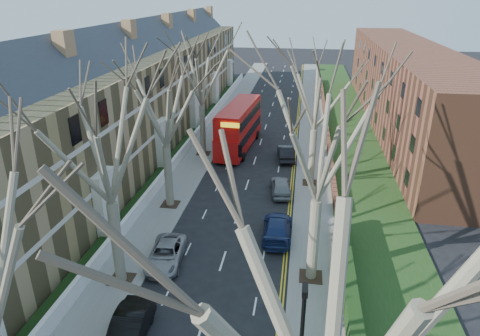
% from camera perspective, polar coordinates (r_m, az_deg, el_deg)
% --- Properties ---
extents(pavement_left, '(3.00, 102.00, 0.12)m').
position_cam_1_polar(pavement_left, '(56.54, -2.65, 5.84)').
color(pavement_left, slate).
rests_on(pavement_left, ground).
extents(pavement_right, '(3.00, 102.00, 0.12)m').
position_cam_1_polar(pavement_right, '(55.55, 9.64, 5.23)').
color(pavement_right, slate).
rests_on(pavement_right, ground).
extents(terrace_left, '(9.70, 78.00, 13.60)m').
position_cam_1_polar(terrace_left, '(49.84, -13.36, 9.45)').
color(terrace_left, olive).
rests_on(terrace_left, ground).
extents(flats_right, '(13.97, 54.00, 10.00)m').
position_cam_1_polar(flats_right, '(59.61, 21.17, 10.12)').
color(flats_right, brown).
rests_on(flats_right, ground).
extents(front_wall_left, '(0.30, 78.00, 1.00)m').
position_cam_1_polar(front_wall_left, '(49.31, -6.33, 3.85)').
color(front_wall_left, white).
rests_on(front_wall_left, ground).
extents(grass_verge_right, '(6.00, 102.00, 0.06)m').
position_cam_1_polar(grass_verge_right, '(55.82, 14.27, 5.02)').
color(grass_verge_right, '#1B3A15').
rests_on(grass_verge_right, ground).
extents(tree_left_mid, '(10.50, 10.50, 14.71)m').
position_cam_1_polar(tree_left_mid, '(23.59, -17.88, 4.62)').
color(tree_left_mid, '#706350').
rests_on(tree_left_mid, ground).
extents(tree_left_far, '(10.15, 10.15, 14.22)m').
position_cam_1_polar(tree_left_far, '(32.59, -10.27, 9.58)').
color(tree_left_far, '#706350').
rests_on(tree_left_far, ground).
extents(tree_left_dist, '(10.50, 10.50, 14.71)m').
position_cam_1_polar(tree_left_dist, '(43.86, -5.31, 13.58)').
color(tree_left_dist, '#706350').
rests_on(tree_left_dist, ground).
extents(tree_right_near, '(10.85, 10.85, 15.20)m').
position_cam_1_polar(tree_right_near, '(10.47, 13.11, -16.97)').
color(tree_right_near, '#706350').
rests_on(tree_right_near, ground).
extents(tree_right_mid, '(10.50, 10.50, 14.71)m').
position_cam_1_polar(tree_right_mid, '(23.14, 10.88, 4.98)').
color(tree_right_mid, '#706350').
rests_on(tree_right_mid, ground).
extents(tree_right_far, '(10.15, 10.15, 14.22)m').
position_cam_1_polar(tree_right_far, '(36.79, 10.27, 11.07)').
color(tree_right_far, '#706350').
rests_on(tree_right_far, ground).
extents(double_decker_bus, '(3.66, 11.80, 4.84)m').
position_cam_1_polar(double_decker_bus, '(47.27, -0.12, 5.40)').
color(double_decker_bus, '#B30E0C').
rests_on(double_decker_bus, ground).
extents(car_left_mid, '(1.88, 4.68, 1.51)m').
position_cam_1_polar(car_left_mid, '(23.45, -14.64, -20.19)').
color(car_left_mid, black).
rests_on(car_left_mid, ground).
extents(car_left_far, '(2.47, 4.75, 1.28)m').
position_cam_1_polar(car_left_far, '(28.59, -9.84, -11.24)').
color(car_left_far, gray).
rests_on(car_left_far, ground).
extents(car_right_near, '(2.15, 5.00, 1.43)m').
position_cam_1_polar(car_right_near, '(30.91, 4.97, -7.97)').
color(car_right_near, navy).
rests_on(car_right_near, ground).
extents(car_right_mid, '(2.22, 4.35, 1.42)m').
position_cam_1_polar(car_right_mid, '(37.21, 5.43, -2.42)').
color(car_right_mid, gray).
rests_on(car_right_mid, ground).
extents(car_right_far, '(2.12, 4.61, 1.46)m').
position_cam_1_polar(car_right_far, '(44.79, 6.13, 2.03)').
color(car_right_far, black).
rests_on(car_right_far, ground).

